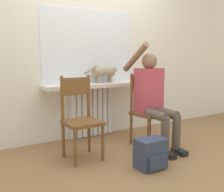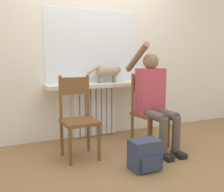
{
  "view_description": "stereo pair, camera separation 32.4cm",
  "coord_description": "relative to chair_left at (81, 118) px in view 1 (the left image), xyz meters",
  "views": [
    {
      "loc": [
        -1.65,
        -2.19,
        1.14
      ],
      "look_at": [
        0.0,
        0.57,
        0.67
      ],
      "focal_mm": 42.0,
      "sensor_mm": 36.0,
      "label": 1
    },
    {
      "loc": [
        -1.37,
        -2.34,
        1.14
      ],
      "look_at": [
        0.0,
        0.57,
        0.67
      ],
      "focal_mm": 42.0,
      "sensor_mm": 36.0,
      "label": 2
    }
  ],
  "objects": [
    {
      "name": "chair_left",
      "position": [
        0.0,
        0.0,
        0.0
      ],
      "size": [
        0.39,
        0.39,
        0.94
      ],
      "rotation": [
        0.0,
        0.0,
        0.02
      ],
      "color": "brown",
      "rests_on": "ground_plane"
    },
    {
      "name": "chair_right",
      "position": [
        0.94,
        -0.0,
        0.0
      ],
      "size": [
        0.43,
        0.43,
        0.94
      ],
      "rotation": [
        0.0,
        0.0,
        0.13
      ],
      "color": "brown",
      "rests_on": "ground_plane"
    },
    {
      "name": "person",
      "position": [
        0.95,
        -0.12,
        0.19
      ],
      "size": [
        0.36,
        0.97,
        1.33
      ],
      "color": "brown",
      "rests_on": "ground_plane"
    },
    {
      "name": "window_glass",
      "position": [
        0.48,
        0.73,
        0.82
      ],
      "size": [
        1.39,
        0.01,
        1.02
      ],
      "color": "white",
      "rests_on": "windowsill"
    },
    {
      "name": "cat",
      "position": [
        0.65,
        0.61,
        0.47
      ],
      "size": [
        0.52,
        0.13,
        0.26
      ],
      "color": "#9E896B",
      "rests_on": "windowsill"
    },
    {
      "name": "windowsill",
      "position": [
        0.48,
        0.57,
        0.29
      ],
      "size": [
        1.44,
        0.34,
        0.05
      ],
      "color": "silver",
      "rests_on": "radiator"
    },
    {
      "name": "wall_with_window",
      "position": [
        0.48,
        0.77,
        0.88
      ],
      "size": [
        7.0,
        0.06,
        2.7
      ],
      "color": "white",
      "rests_on": "ground_plane"
    },
    {
      "name": "backpack",
      "position": [
        0.5,
        -0.63,
        -0.32
      ],
      "size": [
        0.31,
        0.24,
        0.31
      ],
      "color": "#333D56",
      "rests_on": "ground_plane"
    },
    {
      "name": "ground_plane",
      "position": [
        0.48,
        -0.46,
        -0.47
      ],
      "size": [
        12.0,
        12.0,
        0.0
      ],
      "primitive_type": "plane",
      "color": "olive"
    },
    {
      "name": "radiator",
      "position": [
        0.48,
        0.69,
        -0.1
      ],
      "size": [
        0.66,
        0.08,
        0.73
      ],
      "color": "white",
      "rests_on": "ground_plane"
    }
  ]
}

